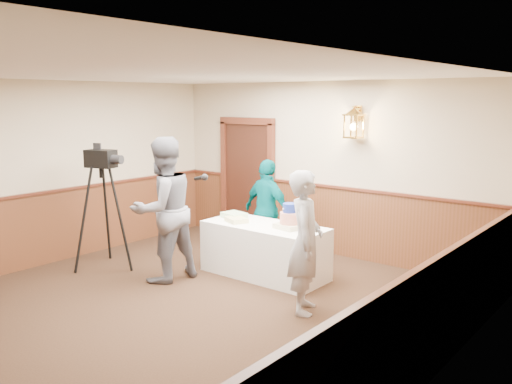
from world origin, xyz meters
TOP-DOWN VIEW (x-y plane):
  - ground at (0.00, 0.00)m, footprint 7.00×7.00m
  - room_shell at (-0.05, 0.45)m, footprint 6.02×7.02m
  - display_table at (-0.00, 1.90)m, footprint 1.80×0.80m
  - tiered_cake at (0.40, 1.94)m, footprint 0.39×0.39m
  - sheet_cake_yellow at (-0.43, 1.78)m, footprint 0.39×0.35m
  - sheet_cake_green at (-0.64, 1.97)m, footprint 0.38×0.33m
  - interviewer at (-0.98, 0.87)m, footprint 1.58×1.07m
  - baker at (1.20, 1.14)m, footprint 0.66×0.74m
  - assistant_p at (-0.41, 2.50)m, footprint 0.99×0.53m
  - tv_camera_rig at (-2.11, 0.69)m, footprint 0.70×0.65m

SIDE VIEW (x-z plane):
  - ground at x=0.00m, z-range 0.00..0.00m
  - display_table at x=0.00m, z-range 0.00..0.75m
  - sheet_cake_yellow at x=-0.43m, z-range 0.75..0.82m
  - sheet_cake_green at x=-0.64m, z-range 0.75..0.83m
  - assistant_p at x=-0.41m, z-range 0.00..1.60m
  - tv_camera_rig at x=-2.11m, z-range -0.09..1.69m
  - baker at x=1.20m, z-range 0.00..1.71m
  - tiered_cake at x=0.40m, z-range 0.71..1.06m
  - interviewer at x=-0.98m, z-range 0.00..2.02m
  - room_shell at x=-0.05m, z-range 0.12..2.93m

